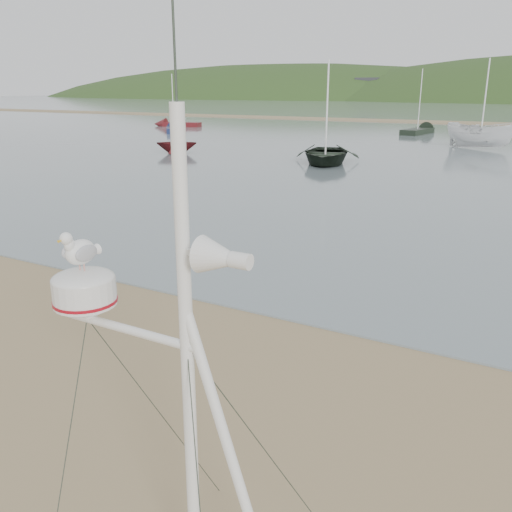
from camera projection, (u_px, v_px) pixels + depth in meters
The scene contains 8 objects.
ground at pixel (116, 415), 7.44m from camera, with size 560.00×560.00×0.00m, color olive.
mast_rig at pixel (183, 477), 4.46m from camera, with size 2.27×2.42×5.13m.
boat_dark at pixel (327, 116), 31.21m from camera, with size 3.88×1.12×5.43m, color black.
boat_red at pixel (176, 133), 36.75m from camera, with size 2.33×1.43×2.70m, color #551316.
boat_white at pixel (484, 112), 39.07m from camera, with size 1.97×2.03×5.24m, color white.
sailboat_dark_mid at pixel (424, 130), 53.91m from camera, with size 2.45×6.75×6.57m.
sailboat_blue_near at pixel (174, 129), 55.95m from camera, with size 4.97×5.72×6.12m.
dinghy_red_far at pixel (171, 124), 63.09m from camera, with size 5.92×2.67×1.40m.
Camera 1 is at (4.87, -4.66, 4.30)m, focal length 38.00 mm.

